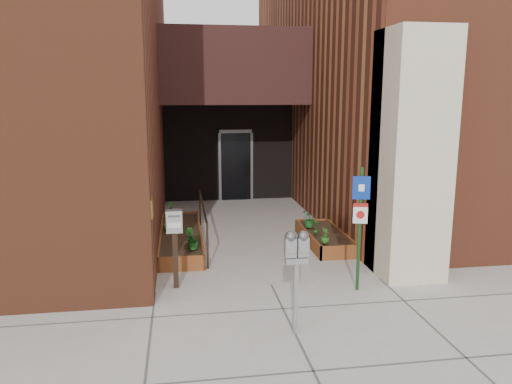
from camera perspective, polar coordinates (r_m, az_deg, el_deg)
name	(u,v)px	position (r m, az deg, el deg)	size (l,w,h in m)	color
ground	(271,285)	(8.89, 1.76, -10.57)	(80.00, 80.00, 0.00)	#9E9991
architecture	(223,34)	(15.16, -3.80, 17.55)	(20.00, 14.60, 10.00)	brown
planter_left	(181,238)	(11.27, -8.58, -5.23)	(0.90, 3.60, 0.30)	brown
planter_right	(324,238)	(11.23, 7.79, -5.26)	(0.80, 2.20, 0.30)	brown
handrail	(203,211)	(11.07, -6.08, -2.18)	(0.04, 3.34, 0.90)	black
parking_meter	(297,255)	(6.83, 4.66, -7.16)	(0.33, 0.16, 1.49)	gray
sign_post	(360,216)	(8.45, 11.82, -2.70)	(0.29, 0.10, 2.12)	#133513
payment_dropbox	(175,232)	(8.58, -9.29, -4.54)	(0.27, 0.21, 1.37)	black
shrub_left_a	(193,240)	(9.87, -7.19, -5.50)	(0.32, 0.32, 0.35)	#175017
shrub_left_b	(190,237)	(10.14, -7.57, -5.07)	(0.19, 0.19, 0.35)	#205C1A
shrub_left_c	(167,223)	(11.31, -10.15, -3.50)	(0.18, 0.18, 0.32)	#2D621C
shrub_left_d	(171,208)	(12.71, -9.75, -1.82)	(0.18, 0.18, 0.34)	#265F1B
shrub_right_a	(325,236)	(10.24, 7.92, -4.97)	(0.18, 0.18, 0.32)	#28631C
shrub_right_b	(316,227)	(10.85, 6.92, -4.05)	(0.17, 0.17, 0.32)	#225A19
shrub_right_c	(309,219)	(11.42, 6.11, -3.11)	(0.34, 0.34, 0.38)	#1B5F21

